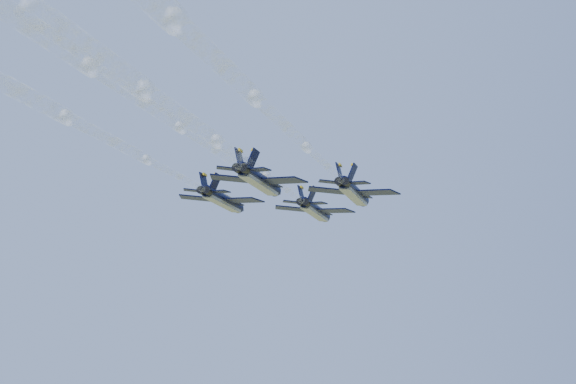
{
  "coord_description": "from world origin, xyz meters",
  "views": [
    {
      "loc": [
        -2.95,
        -110.04,
        77.19
      ],
      "look_at": [
        1.94,
        4.71,
        98.08
      ],
      "focal_mm": 50.0,
      "sensor_mm": 36.0,
      "label": 1
    }
  ],
  "objects_px": {
    "jet_lead": "(316,211)",
    "jet_slot": "(260,181)",
    "jet_left": "(224,200)",
    "jet_right": "(354,193)"
  },
  "relations": [
    {
      "from": "jet_left",
      "to": "jet_slot",
      "type": "bearing_deg",
      "value": -51.45
    },
    {
      "from": "jet_right",
      "to": "jet_slot",
      "type": "relative_size",
      "value": 1.0
    },
    {
      "from": "jet_lead",
      "to": "jet_slot",
      "type": "distance_m",
      "value": 25.73
    },
    {
      "from": "jet_lead",
      "to": "jet_right",
      "type": "bearing_deg",
      "value": -56.4
    },
    {
      "from": "jet_left",
      "to": "jet_slot",
      "type": "xyz_separation_m",
      "value": [
        5.27,
        -15.02,
        0.0
      ]
    },
    {
      "from": "jet_slot",
      "to": "jet_right",
      "type": "bearing_deg",
      "value": 50.23
    },
    {
      "from": "jet_lead",
      "to": "jet_right",
      "type": "relative_size",
      "value": 1.0
    },
    {
      "from": "jet_slot",
      "to": "jet_left",
      "type": "bearing_deg",
      "value": 128.55
    },
    {
      "from": "jet_slot",
      "to": "jet_lead",
      "type": "bearing_deg",
      "value": 88.79
    },
    {
      "from": "jet_lead",
      "to": "jet_slot",
      "type": "xyz_separation_m",
      "value": [
        -8.99,
        -24.11,
        0.0
      ]
    }
  ]
}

